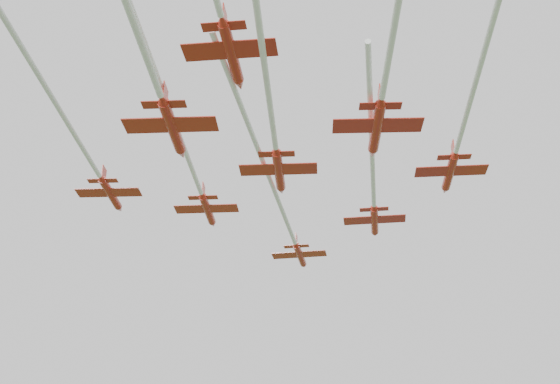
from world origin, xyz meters
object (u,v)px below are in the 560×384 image
(jet_row2_left, at_px, (183,144))
(jet_row4_left, at_px, (139,37))
(jet_lead, at_px, (284,214))
(jet_row4_right, at_px, (386,72))
(jet_row3_left, at_px, (74,133))
(jet_row2_right, at_px, (373,190))
(jet_row3_mid, at_px, (272,117))
(jet_row3_right, at_px, (465,118))

(jet_row2_left, distance_m, jet_row4_left, 22.14)
(jet_row2_left, bearing_deg, jet_lead, 57.30)
(jet_row4_left, relative_size, jet_row4_right, 1.30)
(jet_row2_left, height_order, jet_row3_left, jet_row2_left)
(jet_row2_right, distance_m, jet_row4_right, 26.93)
(jet_row3_mid, relative_size, jet_row4_right, 1.10)
(jet_row3_left, height_order, jet_row4_right, jet_row3_left)
(jet_row3_right, xyz_separation_m, jet_row4_left, (-25.47, -24.23, -1.25))
(jet_row2_right, relative_size, jet_row3_left, 0.81)
(jet_lead, bearing_deg, jet_row3_mid, -83.65)
(jet_row3_mid, bearing_deg, jet_row2_left, 141.75)
(jet_row2_left, bearing_deg, jet_row2_right, 26.38)
(jet_row3_right, height_order, jet_row4_left, jet_row3_right)
(jet_row2_left, relative_size, jet_row3_mid, 1.28)
(jet_lead, xyz_separation_m, jet_row2_left, (-6.20, -18.80, 1.69))
(jet_row3_left, distance_m, jet_row3_mid, 21.62)
(jet_row2_left, xyz_separation_m, jet_row3_mid, (12.74, -5.58, -2.13))
(jet_row3_left, xyz_separation_m, jet_row3_mid, (21.41, 2.96, -0.35))
(jet_row3_left, bearing_deg, jet_row3_right, 0.60)
(jet_row3_left, relative_size, jet_row3_right, 1.08)
(jet_row3_right, xyz_separation_m, jet_row4_right, (-6.18, -12.81, -1.35))
(jet_lead, distance_m, jet_row2_left, 19.86)
(jet_row3_right, bearing_deg, jet_row4_left, -149.53)
(jet_row3_left, height_order, jet_row4_left, jet_row4_left)
(jet_row3_mid, relative_size, jet_row4_left, 0.85)
(jet_lead, relative_size, jet_row4_right, 1.28)
(jet_row4_right, bearing_deg, jet_lead, 107.70)
(jet_row3_mid, distance_m, jet_row4_left, 17.01)
(jet_row2_right, bearing_deg, jet_row3_mid, -116.17)
(jet_lead, distance_m, jet_row3_mid, 25.24)
(jet_row2_left, bearing_deg, jet_row3_mid, -38.09)
(jet_row2_left, distance_m, jet_row4_right, 27.23)
(jet_row3_left, height_order, jet_row3_mid, jet_row3_left)
(jet_row2_right, bearing_deg, jet_row4_right, -86.69)
(jet_row2_left, bearing_deg, jet_row3_left, -149.89)
(jet_row3_mid, xyz_separation_m, jet_row3_right, (18.75, 8.61, 1.28))
(jet_lead, relative_size, jet_row3_left, 1.07)
(jet_lead, height_order, jet_row2_left, jet_row2_left)
(jet_row4_left, bearing_deg, jet_row2_right, 55.97)
(jet_lead, xyz_separation_m, jet_row4_left, (-0.18, -40.00, -0.40))
(jet_row3_right, bearing_deg, jet_row3_mid, -168.44)
(jet_row2_left, height_order, jet_row2_right, jet_row2_left)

